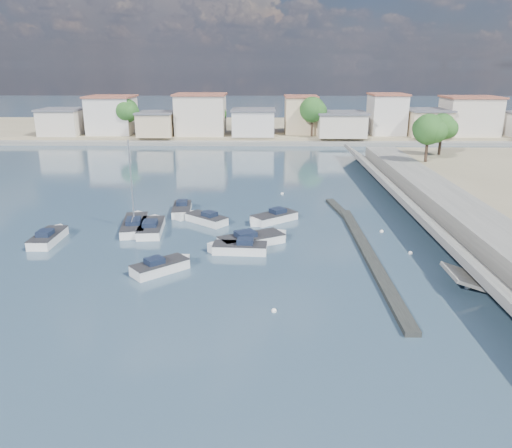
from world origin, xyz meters
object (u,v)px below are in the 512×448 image
at_px(motorboat_b, 163,267).
at_px(motorboat_d, 272,218).
at_px(motorboat_e, 152,227).
at_px(motorboat_a, 49,237).
at_px(sailboat, 135,224).
at_px(motorboat_f, 205,219).
at_px(motorboat_c, 237,248).
at_px(motorboat_g, 182,210).
at_px(motorboat_h, 254,240).

relative_size(motorboat_b, motorboat_d, 0.89).
bearing_deg(motorboat_e, motorboat_b, -73.10).
relative_size(motorboat_a, motorboat_b, 1.22).
height_order(motorboat_a, motorboat_d, same).
height_order(motorboat_b, motorboat_e, same).
height_order(motorboat_b, sailboat, sailboat).
bearing_deg(motorboat_f, motorboat_c, -66.43).
height_order(motorboat_f, sailboat, sailboat).
xyz_separation_m(motorboat_g, sailboat, (-3.83, -5.05, 0.03)).
bearing_deg(sailboat, motorboat_f, 16.58).
bearing_deg(motorboat_g, motorboat_d, -15.50).
distance_m(motorboat_b, motorboat_d, 15.69).
xyz_separation_m(motorboat_b, motorboat_d, (8.74, 13.04, -0.00)).
bearing_deg(motorboat_a, motorboat_e, 19.31).
distance_m(motorboat_b, motorboat_e, 10.30).
xyz_separation_m(motorboat_f, sailboat, (-6.68, -1.99, 0.03)).
height_order(motorboat_c, motorboat_d, same).
xyz_separation_m(motorboat_e, motorboat_g, (2.01, 5.88, 0.00)).
relative_size(motorboat_a, sailboat, 0.61).
distance_m(motorboat_e, sailboat, 2.00).
height_order(motorboat_f, motorboat_h, same).
bearing_deg(motorboat_c, motorboat_g, 119.53).
distance_m(motorboat_b, motorboat_g, 15.76).
xyz_separation_m(motorboat_c, motorboat_d, (3.15, 8.91, -0.00)).
distance_m(motorboat_a, motorboat_d, 21.37).
bearing_deg(motorboat_e, motorboat_g, 71.12).
relative_size(motorboat_e, motorboat_g, 1.10).
xyz_separation_m(motorboat_a, motorboat_d, (20.44, 6.23, -0.00)).
relative_size(motorboat_c, motorboat_h, 0.82).
bearing_deg(sailboat, motorboat_d, 9.86).
bearing_deg(motorboat_a, motorboat_c, -8.79).
relative_size(motorboat_c, motorboat_f, 1.12).
distance_m(motorboat_e, motorboat_h, 10.60).
xyz_separation_m(motorboat_d, motorboat_e, (-11.73, -3.18, 0.00)).
xyz_separation_m(motorboat_a, motorboat_h, (18.74, -0.37, -0.00)).
height_order(motorboat_a, motorboat_b, same).
bearing_deg(motorboat_b, motorboat_c, 36.43).
height_order(motorboat_c, motorboat_g, same).
distance_m(motorboat_c, sailboat, 12.30).
relative_size(motorboat_e, motorboat_h, 0.98).
distance_m(motorboat_a, motorboat_c, 17.50).
distance_m(motorboat_f, motorboat_g, 4.18).
relative_size(motorboat_g, sailboat, 0.62).
xyz_separation_m(motorboat_b, motorboat_g, (-0.98, 15.73, 0.00)).
height_order(motorboat_f, motorboat_g, same).
xyz_separation_m(motorboat_b, motorboat_c, (5.59, 4.13, 0.00)).
distance_m(motorboat_c, motorboat_f, 9.32).
bearing_deg(motorboat_h, motorboat_d, 75.57).
bearing_deg(motorboat_f, motorboat_h, -50.30).
bearing_deg(motorboat_c, motorboat_e, 146.30).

